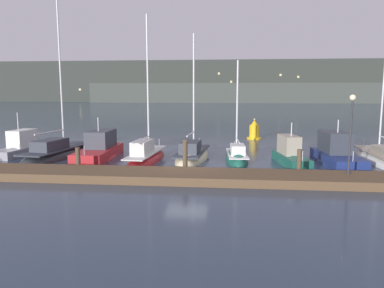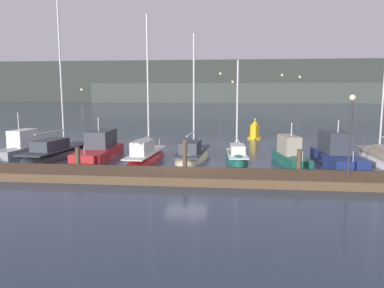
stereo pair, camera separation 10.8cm
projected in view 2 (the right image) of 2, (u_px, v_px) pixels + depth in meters
The scene contains 17 objects.
ground_plane at pixel (186, 171), 22.43m from camera, with size 400.00×400.00×0.00m, color #2D3D51.
dock at pixel (181, 176), 20.16m from camera, with size 33.54×2.80×0.45m, color brown.
mooring_pile_1 at pixel (78, 159), 22.42m from camera, with size 0.28×0.28×1.43m, color #4C3D2D.
mooring_pile_2 at pixel (185, 157), 21.68m from camera, with size 0.28×0.28×1.95m, color #4C3D2D.
mooring_pile_3 at pixel (299, 163), 21.01m from camera, with size 0.28×0.28×1.53m, color #4C3D2D.
motorboat_berth_1 at pixel (20, 151), 28.03m from camera, with size 2.25×5.11×3.87m.
sailboat_berth_2 at pixel (59, 155), 27.28m from camera, with size 3.48×8.67×13.15m.
motorboat_berth_3 at pixel (99, 153), 26.82m from camera, with size 2.45×6.75×3.42m.
sailboat_berth_4 at pixel (146, 159), 25.40m from camera, with size 2.13×7.32×10.40m.
sailboat_berth_5 at pixel (192, 157), 26.46m from camera, with size 2.50×7.20×9.46m.
sailboat_berth_6 at pixel (237, 159), 25.76m from camera, with size 1.84×5.31×7.63m.
motorboat_berth_7 at pixel (290, 160), 24.55m from camera, with size 2.28×5.05×3.42m.
motorboat_berth_8 at pixel (337, 158), 24.65m from camera, with size 2.60×6.39×3.49m.
sailboat_berth_9 at pixel (383, 160), 25.21m from camera, with size 2.37×8.48×13.23m.
channel_buoy at pixel (255, 131), 37.17m from camera, with size 1.43×1.43×2.03m.
dock_lamppost at pixel (351, 121), 19.31m from camera, with size 0.32×0.32×4.15m.
hillside_backdrop at pixel (234, 83), 152.50m from camera, with size 240.00×23.00×16.60m.
Camera 2 is at (2.75, -21.80, 4.82)m, focal length 35.00 mm.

